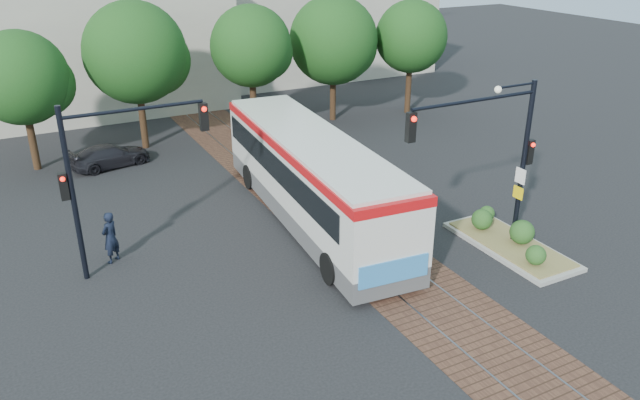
{
  "coord_description": "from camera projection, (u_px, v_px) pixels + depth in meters",
  "views": [
    {
      "loc": [
        -10.94,
        -15.9,
        10.95
      ],
      "look_at": [
        -1.11,
        2.94,
        1.6
      ],
      "focal_mm": 35.0,
      "sensor_mm": 36.0,
      "label": 1
    }
  ],
  "objects": [
    {
      "name": "ground",
      "position": [
        387.0,
        265.0,
        21.95
      ],
      "size": [
        120.0,
        120.0,
        0.0
      ],
      "primitive_type": "plane",
      "color": "black",
      "rests_on": "ground"
    },
    {
      "name": "trackbed",
      "position": [
        332.0,
        222.0,
        25.19
      ],
      "size": [
        3.6,
        40.0,
        0.02
      ],
      "color": "#543526",
      "rests_on": "ground"
    },
    {
      "name": "tree_row",
      "position": [
        243.0,
        49.0,
        33.83
      ],
      "size": [
        26.4,
        5.6,
        7.67
      ],
      "color": "#382314",
      "rests_on": "ground"
    },
    {
      "name": "warehouses",
      "position": [
        157.0,
        38.0,
        43.52
      ],
      "size": [
        40.0,
        13.0,
        8.0
      ],
      "color": "#ADA899",
      "rests_on": "ground"
    },
    {
      "name": "city_bus",
      "position": [
        311.0,
        174.0,
        24.6
      ],
      "size": [
        3.84,
        13.49,
        3.56
      ],
      "rotation": [
        0.0,
        0.0,
        -0.08
      ],
      "color": "#48484B",
      "rests_on": "ground"
    },
    {
      "name": "traffic_island",
      "position": [
        509.0,
        238.0,
        23.13
      ],
      "size": [
        2.2,
        5.2,
        1.13
      ],
      "color": "gray",
      "rests_on": "ground"
    },
    {
      "name": "signal_pole_main",
      "position": [
        500.0,
        144.0,
        21.25
      ],
      "size": [
        5.49,
        0.46,
        6.0
      ],
      "color": "black",
      "rests_on": "ground"
    },
    {
      "name": "signal_pole_left",
      "position": [
        106.0,
        166.0,
        20.09
      ],
      "size": [
        4.99,
        0.34,
        6.0
      ],
      "color": "black",
      "rests_on": "ground"
    },
    {
      "name": "officer",
      "position": [
        110.0,
        237.0,
        21.84
      ],
      "size": [
        0.83,
        0.79,
        1.91
      ],
      "primitive_type": "imported",
      "rotation": [
        0.0,
        0.0,
        3.81
      ],
      "color": "black",
      "rests_on": "ground"
    },
    {
      "name": "parked_car",
      "position": [
        110.0,
        156.0,
        30.77
      ],
      "size": [
        4.13,
        2.36,
        1.13
      ],
      "primitive_type": "imported",
      "rotation": [
        0.0,
        0.0,
        1.78
      ],
      "color": "black",
      "rests_on": "ground"
    }
  ]
}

